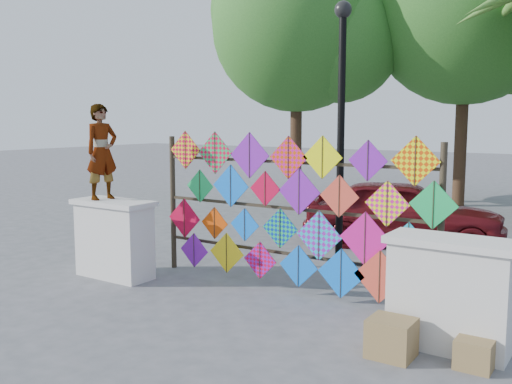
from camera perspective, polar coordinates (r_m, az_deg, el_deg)
ground at (r=8.27m, az=0.24°, el=-10.96°), size 80.00×80.00×0.00m
parapet_left at (r=9.66m, az=-13.99°, el=-4.51°), size 1.40×0.65×1.28m
parapet_right at (r=6.84m, az=18.81°, el=-9.55°), size 1.40×0.65×1.28m
kite_rack at (r=8.53m, az=3.58°, el=-2.00°), size 4.88×0.24×2.40m
tree_west at (r=18.08m, az=4.45°, el=16.13°), size 5.85×5.20×8.01m
tree_mid at (r=18.37m, az=20.68°, el=16.80°), size 6.30×5.60×8.61m
vendor_woman at (r=9.65m, az=-15.16°, el=3.89°), size 0.45×0.62×1.56m
sedan at (r=12.18m, az=14.49°, el=-1.95°), size 4.31×2.71×1.37m
lamppost at (r=9.46m, az=8.52°, el=7.83°), size 0.28×0.28×4.46m
cardboard_box_near at (r=6.59m, az=13.39°, el=-14.00°), size 0.48×0.43×0.43m
cardboard_box_far at (r=6.58m, az=21.02°, el=-14.87°), size 0.37×0.34×0.31m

